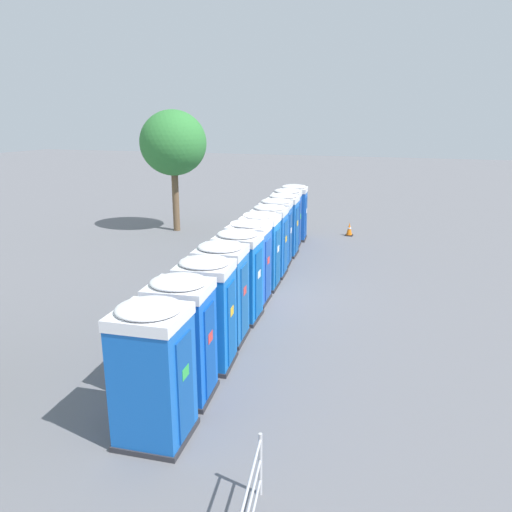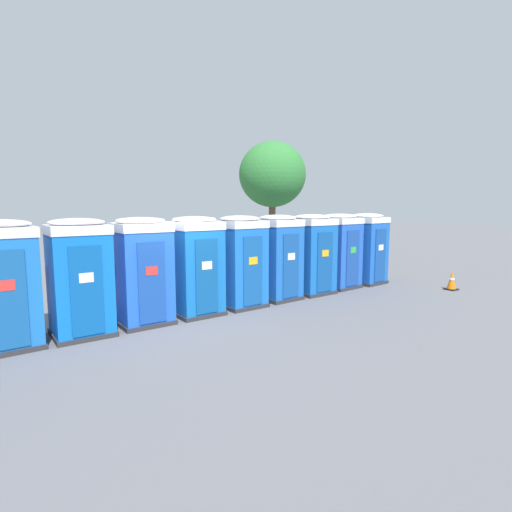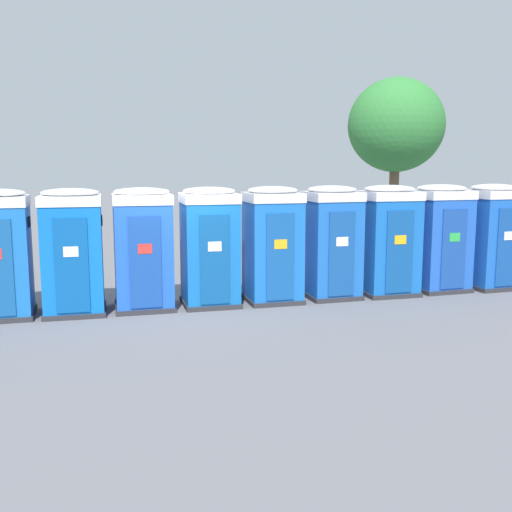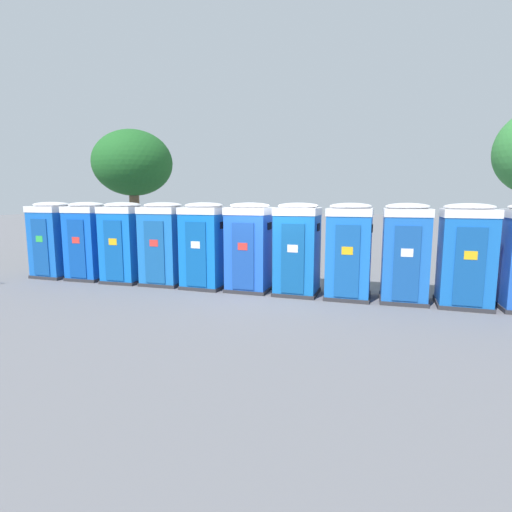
% 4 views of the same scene
% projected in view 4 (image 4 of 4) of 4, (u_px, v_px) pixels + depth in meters
% --- Properties ---
extents(ground_plane, '(120.00, 120.00, 0.00)m').
position_uv_depth(ground_plane, '(272.00, 293.00, 11.30)').
color(ground_plane, slate).
extents(portapotty_0, '(1.29, 1.29, 2.54)m').
position_uv_depth(portapotty_0, '(54.00, 239.00, 13.51)').
color(portapotty_0, '#2D2D33').
rests_on(portapotty_0, ground).
extents(portapotty_1, '(1.30, 1.33, 2.54)m').
position_uv_depth(portapotty_1, '(89.00, 240.00, 13.12)').
color(portapotty_1, '#2D2D33').
rests_on(portapotty_1, ground).
extents(portapotty_2, '(1.33, 1.34, 2.54)m').
position_uv_depth(portapotty_2, '(124.00, 242.00, 12.67)').
color(portapotty_2, '#2D2D33').
rests_on(portapotty_2, ground).
extents(portapotty_3, '(1.35, 1.32, 2.54)m').
position_uv_depth(portapotty_3, '(164.00, 243.00, 12.31)').
color(portapotty_3, '#2D2D33').
rests_on(portapotty_3, ground).
extents(portapotty_4, '(1.29, 1.28, 2.54)m').
position_uv_depth(portapotty_4, '(205.00, 245.00, 11.84)').
color(portapotty_4, '#2D2D33').
rests_on(portapotty_4, ground).
extents(portapotty_5, '(1.31, 1.29, 2.54)m').
position_uv_depth(portapotty_5, '(250.00, 247.00, 11.46)').
color(portapotty_5, '#2D2D33').
rests_on(portapotty_5, ground).
extents(portapotty_6, '(1.27, 1.29, 2.54)m').
position_uv_depth(portapotty_6, '(297.00, 248.00, 11.01)').
color(portapotty_6, '#2D2D33').
rests_on(portapotty_6, ground).
extents(portapotty_7, '(1.28, 1.30, 2.54)m').
position_uv_depth(portapotty_7, '(349.00, 251.00, 10.58)').
color(portapotty_7, '#2D2D33').
rests_on(portapotty_7, ground).
extents(portapotty_8, '(1.29, 1.33, 2.54)m').
position_uv_depth(portapotty_8, '(405.00, 252.00, 10.21)').
color(portapotty_8, '#2D2D33').
rests_on(portapotty_8, ground).
extents(portapotty_9, '(1.33, 1.30, 2.54)m').
position_uv_depth(portapotty_9, '(466.00, 255.00, 9.76)').
color(portapotty_9, '#2D2D33').
rests_on(portapotty_9, ground).
extents(street_tree_1, '(3.49, 3.49, 5.66)m').
position_uv_depth(street_tree_1, '(133.00, 164.00, 17.74)').
color(street_tree_1, brown).
rests_on(street_tree_1, ground).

